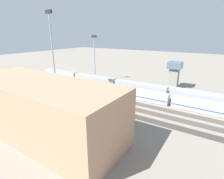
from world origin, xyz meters
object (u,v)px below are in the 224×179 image
object	(u,v)px
train_on_track_2	(170,100)
light_mast_2	(94,52)
light_mast_1	(52,47)
train_on_track_1	(140,89)
maintenance_shed	(40,108)
control_tower	(174,73)

from	to	relation	value
train_on_track_2	light_mast_2	world-z (taller)	light_mast_2
train_on_track_2	light_mast_1	size ratio (longest dim) A/B	2.94
train_on_track_1	maintenance_shed	world-z (taller)	maintenance_shed
control_tower	maintenance_shed	bearing A→B (deg)	72.29
control_tower	train_on_track_2	bearing A→B (deg)	101.88
light_mast_2	maintenance_shed	bearing A→B (deg)	112.90
light_mast_1	control_tower	world-z (taller)	light_mast_1
light_mast_2	maintenance_shed	distance (m)	53.30
train_on_track_1	light_mast_2	world-z (taller)	light_mast_2
light_mast_2	control_tower	size ratio (longest dim) A/B	1.92
train_on_track_1	light_mast_1	xyz separation A→B (m)	(25.40, 22.45, 17.58)
light_mast_1	control_tower	bearing A→B (deg)	-131.29
light_mast_1	maintenance_shed	xyz separation A→B (m)	(-16.24, 18.55, -13.29)
train_on_track_1	control_tower	distance (m)	20.18
train_on_track_1	maintenance_shed	xyz separation A→B (m)	(9.17, 41.00, 4.29)
light_mast_1	control_tower	size ratio (longest dim) A/B	2.60
train_on_track_1	light_mast_2	distance (m)	33.19
light_mast_2	control_tower	world-z (taller)	light_mast_2
train_on_track_1	control_tower	size ratio (longest dim) A/B	9.59
train_on_track_1	light_mast_1	size ratio (longest dim) A/B	3.69
light_mast_1	control_tower	distance (m)	54.33
maintenance_shed	control_tower	bearing A→B (deg)	-107.71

